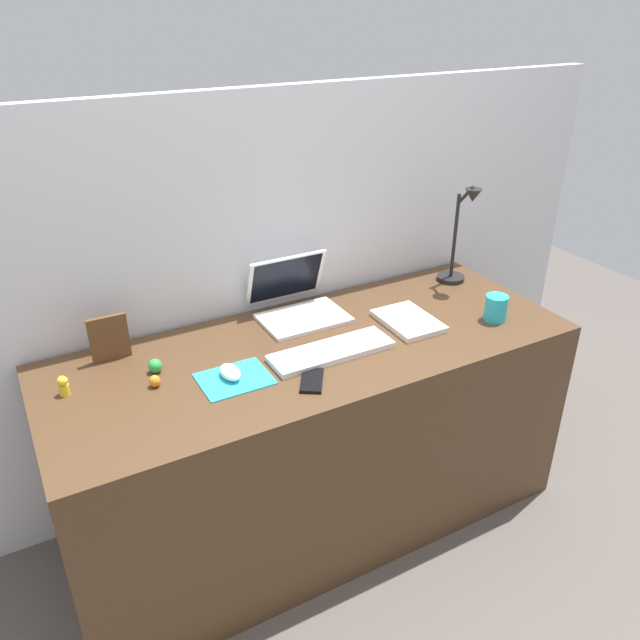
# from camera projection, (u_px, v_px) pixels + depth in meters

# --- Properties ---
(ground_plane) EXTENTS (6.00, 6.00, 0.00)m
(ground_plane) POSITION_uv_depth(u_px,v_px,m) (315.00, 513.00, 2.41)
(ground_plane) COLOR #59514C
(back_wall) EXTENTS (2.95, 0.05, 1.51)m
(back_wall) POSITION_uv_depth(u_px,v_px,m) (266.00, 299.00, 2.35)
(back_wall) COLOR silver
(back_wall) RESTS_ON ground_plane
(desk) EXTENTS (1.75, 0.67, 0.74)m
(desk) POSITION_uv_depth(u_px,v_px,m) (315.00, 435.00, 2.24)
(desk) COLOR #4C331E
(desk) RESTS_ON ground_plane
(laptop) EXTENTS (0.30, 0.28, 0.20)m
(laptop) POSITION_uv_depth(u_px,v_px,m) (295.00, 300.00, 2.25)
(laptop) COLOR white
(laptop) RESTS_ON desk
(keyboard) EXTENTS (0.41, 0.13, 0.02)m
(keyboard) POSITION_uv_depth(u_px,v_px,m) (332.00, 351.00, 2.02)
(keyboard) COLOR white
(keyboard) RESTS_ON desk
(mousepad) EXTENTS (0.21, 0.17, 0.00)m
(mousepad) POSITION_uv_depth(u_px,v_px,m) (235.00, 379.00, 1.89)
(mousepad) COLOR #28B7CC
(mousepad) RESTS_ON desk
(mouse) EXTENTS (0.06, 0.10, 0.03)m
(mouse) POSITION_uv_depth(u_px,v_px,m) (230.00, 372.00, 1.89)
(mouse) COLOR white
(mouse) RESTS_ON mousepad
(cell_phone) EXTENTS (0.12, 0.14, 0.01)m
(cell_phone) POSITION_uv_depth(u_px,v_px,m) (312.00, 381.00, 1.87)
(cell_phone) COLOR black
(cell_phone) RESTS_ON desk
(desk_lamp) EXTENTS (0.11, 0.16, 0.40)m
(desk_lamp) POSITION_uv_depth(u_px,v_px,m) (460.00, 238.00, 2.43)
(desk_lamp) COLOR black
(desk_lamp) RESTS_ON desk
(notebook_pad) EXTENTS (0.17, 0.24, 0.02)m
(notebook_pad) POSITION_uv_depth(u_px,v_px,m) (408.00, 321.00, 2.20)
(notebook_pad) COLOR silver
(notebook_pad) RESTS_ON desk
(picture_frame) EXTENTS (0.12, 0.02, 0.15)m
(picture_frame) POSITION_uv_depth(u_px,v_px,m) (109.00, 338.00, 1.96)
(picture_frame) COLOR brown
(picture_frame) RESTS_ON desk
(coffee_mug) EXTENTS (0.08, 0.08, 0.09)m
(coffee_mug) POSITION_uv_depth(u_px,v_px,m) (496.00, 308.00, 2.21)
(coffee_mug) COLOR #28B7CC
(coffee_mug) RESTS_ON desk
(toy_figurine_orange) EXTENTS (0.03, 0.03, 0.04)m
(toy_figurine_orange) POSITION_uv_depth(u_px,v_px,m) (155.00, 381.00, 1.85)
(toy_figurine_orange) COLOR orange
(toy_figurine_orange) RESTS_ON desk
(toy_figurine_yellow) EXTENTS (0.03, 0.03, 0.06)m
(toy_figurine_yellow) POSITION_uv_depth(u_px,v_px,m) (63.00, 385.00, 1.80)
(toy_figurine_yellow) COLOR yellow
(toy_figurine_yellow) RESTS_ON desk
(toy_figurine_green) EXTENTS (0.04, 0.04, 0.05)m
(toy_figurine_green) POSITION_uv_depth(u_px,v_px,m) (155.00, 366.00, 1.91)
(toy_figurine_green) COLOR green
(toy_figurine_green) RESTS_ON desk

